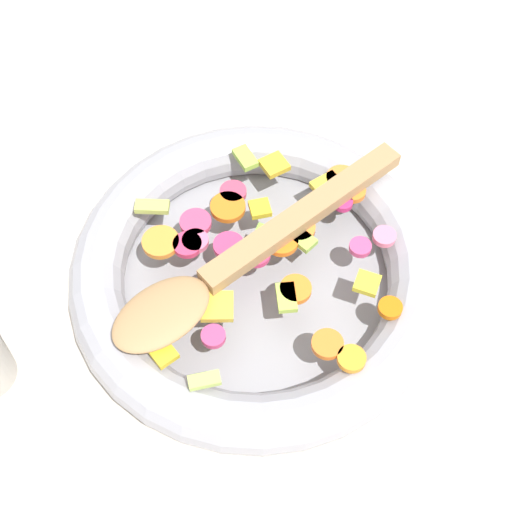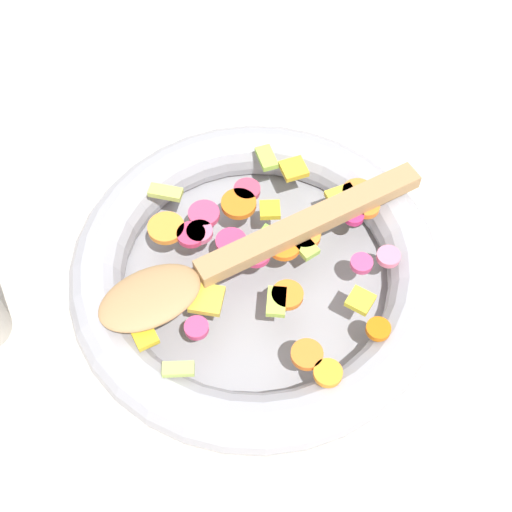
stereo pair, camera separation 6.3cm
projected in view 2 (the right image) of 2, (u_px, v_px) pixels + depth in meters
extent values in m
plane|color=beige|center=(256.00, 285.00, 0.67)|extent=(4.00, 4.00, 0.00)
cylinder|color=gray|center=(256.00, 281.00, 0.67)|extent=(0.29, 0.29, 0.01)
torus|color=#9E9EA5|center=(256.00, 271.00, 0.65)|extent=(0.34, 0.34, 0.05)
cylinder|color=orange|center=(239.00, 204.00, 0.66)|extent=(0.05, 0.05, 0.01)
cylinder|color=orange|center=(287.00, 295.00, 0.60)|extent=(0.04, 0.04, 0.01)
cylinder|color=orange|center=(366.00, 207.00, 0.65)|extent=(0.03, 0.03, 0.01)
cylinder|color=orange|center=(307.00, 354.00, 0.57)|extent=(0.04, 0.04, 0.01)
cylinder|color=orange|center=(378.00, 329.00, 0.59)|extent=(0.02, 0.02, 0.01)
cylinder|color=orange|center=(328.00, 373.00, 0.56)|extent=(0.03, 0.03, 0.01)
cylinder|color=orange|center=(156.00, 287.00, 0.61)|extent=(0.03, 0.03, 0.01)
cylinder|color=orange|center=(284.00, 245.00, 0.63)|extent=(0.04, 0.04, 0.01)
cylinder|color=orange|center=(304.00, 235.00, 0.64)|extent=(0.04, 0.04, 0.01)
cylinder|color=orange|center=(166.00, 228.00, 0.64)|extent=(0.03, 0.03, 0.01)
cylinder|color=orange|center=(358.00, 193.00, 0.66)|extent=(0.04, 0.04, 0.01)
cube|color=#B2CB5C|center=(178.00, 369.00, 0.57)|extent=(0.03, 0.03, 0.01)
cube|color=#95BA3B|center=(325.00, 218.00, 0.65)|extent=(0.03, 0.02, 0.01)
cube|color=#B2D54C|center=(276.00, 302.00, 0.60)|extent=(0.03, 0.03, 0.01)
cube|color=#BBC857|center=(166.00, 192.00, 0.66)|extent=(0.03, 0.03, 0.01)
cube|color=#84C03D|center=(272.00, 234.00, 0.64)|extent=(0.02, 0.03, 0.01)
cube|color=#9BC149|center=(305.00, 247.00, 0.63)|extent=(0.02, 0.03, 0.01)
cube|color=#A1CC49|center=(267.00, 158.00, 0.69)|extent=(0.03, 0.03, 0.01)
cylinder|color=#DB6789|center=(265.00, 249.00, 0.63)|extent=(0.03, 0.03, 0.01)
cylinder|color=#D74579|center=(362.00, 263.00, 0.62)|extent=(0.03, 0.03, 0.01)
cylinder|color=#CF2B6A|center=(354.00, 217.00, 0.65)|extent=(0.02, 0.02, 0.01)
cylinder|color=pink|center=(388.00, 257.00, 0.62)|extent=(0.03, 0.03, 0.01)
cylinder|color=#DA3760|center=(191.00, 235.00, 0.64)|extent=(0.03, 0.03, 0.01)
cylinder|color=#D14169|center=(206.00, 212.00, 0.65)|extent=(0.03, 0.03, 0.01)
cylinder|color=#CC3562|center=(253.00, 256.00, 0.62)|extent=(0.03, 0.03, 0.01)
cylinder|color=#D03968|center=(231.00, 242.00, 0.63)|extent=(0.04, 0.04, 0.01)
cylinder|color=#DA668A|center=(200.00, 232.00, 0.64)|extent=(0.03, 0.03, 0.01)
cylinder|color=#D53E70|center=(197.00, 328.00, 0.59)|extent=(0.03, 0.03, 0.01)
cylinder|color=#C53F5B|center=(247.00, 190.00, 0.66)|extent=(0.04, 0.04, 0.01)
cube|color=gold|center=(206.00, 298.00, 0.60)|extent=(0.04, 0.04, 0.01)
cube|color=gold|center=(270.00, 210.00, 0.65)|extent=(0.03, 0.03, 0.01)
cube|color=gold|center=(294.00, 169.00, 0.68)|extent=(0.03, 0.03, 0.01)
cube|color=yellow|center=(360.00, 301.00, 0.60)|extent=(0.02, 0.02, 0.01)
cube|color=yellow|center=(343.00, 199.00, 0.66)|extent=(0.04, 0.04, 0.01)
cube|color=gold|center=(145.00, 337.00, 0.58)|extent=(0.02, 0.02, 0.01)
cube|color=#A87F51|center=(311.00, 222.00, 0.63)|extent=(0.22, 0.09, 0.01)
ellipsoid|color=#A87F51|center=(150.00, 297.00, 0.59)|extent=(0.10, 0.08, 0.01)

